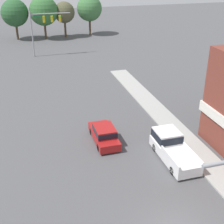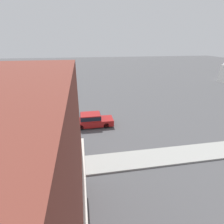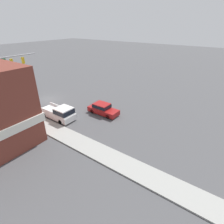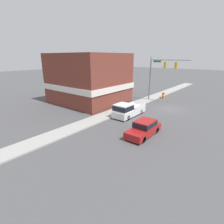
# 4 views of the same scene
# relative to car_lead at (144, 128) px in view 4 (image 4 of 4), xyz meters

# --- Properties ---
(ground_plane) EXTENTS (200.00, 200.00, 0.00)m
(ground_plane) POSITION_rel_car_lead_xyz_m (1.48, -11.18, -0.82)
(ground_plane) COLOR #4C4C4F
(sidewalk_curb) EXTENTS (2.40, 60.00, 0.14)m
(sidewalk_curb) POSITION_rel_car_lead_xyz_m (7.18, -11.18, -0.75)
(sidewalk_curb) COLOR #9E9E99
(sidewalk_curb) RESTS_ON ground
(near_signal_assembly) EXTENTS (6.97, 0.49, 7.93)m
(near_signal_assembly) POSITION_rel_car_lead_xyz_m (5.04, -14.73, 4.89)
(near_signal_assembly) COLOR gray
(near_signal_assembly) RESTS_ON ground
(car_lead) EXTENTS (1.86, 4.72, 1.58)m
(car_lead) POSITION_rel_car_lead_xyz_m (0.00, 0.00, 0.00)
(car_lead) COLOR black
(car_lead) RESTS_ON ground
(pickup_truck_parked) EXTENTS (2.08, 5.51, 1.96)m
(pickup_truck_parked) POSITION_rel_car_lead_xyz_m (4.74, -3.84, 0.14)
(pickup_truck_parked) COLOR black
(pickup_truck_parked) RESTS_ON ground
(construction_barrel) EXTENTS (0.61, 0.61, 1.13)m
(construction_barrel) POSITION_rel_car_lead_xyz_m (5.38, -17.74, -0.24)
(construction_barrel) COLOR orange
(construction_barrel) RESTS_ON ground
(corner_brick_building) EXTENTS (12.05, 10.81, 8.49)m
(corner_brick_building) POSITION_rel_car_lead_xyz_m (14.75, -6.46, 3.31)
(corner_brick_building) COLOR brown
(corner_brick_building) RESTS_ON ground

